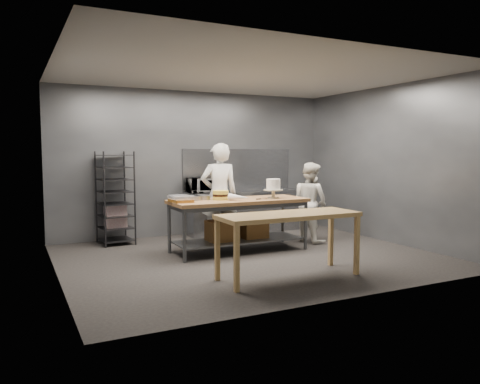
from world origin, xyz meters
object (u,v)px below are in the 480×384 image
object	(u,v)px
speed_rack	(115,199)
microwave	(201,185)
near_counter	(289,220)
layer_cake	(221,195)
chef_right	(310,202)
frosted_cake_stand	(273,186)
chef_behind	(219,195)
work_table	(237,219)

from	to	relation	value
speed_rack	microwave	distance (m)	1.79
speed_rack	near_counter	bearing A→B (deg)	-64.37
speed_rack	layer_cake	distance (m)	2.17
chef_right	microwave	size ratio (longest dim) A/B	2.84
near_counter	speed_rack	size ratio (longest dim) A/B	1.14
speed_rack	frosted_cake_stand	xyz separation A→B (m)	(2.41, -1.77, 0.28)
microwave	layer_cake	bearing A→B (deg)	-100.36
near_counter	layer_cake	xyz separation A→B (m)	(-0.20, 1.89, 0.19)
chef_right	microwave	distance (m)	2.27
microwave	chef_right	bearing A→B (deg)	-42.75
layer_cake	chef_behind	bearing A→B (deg)	68.30
chef_behind	frosted_cake_stand	distance (m)	1.07
work_table	layer_cake	xyz separation A→B (m)	(-0.30, 0.04, 0.43)
chef_right	layer_cake	bearing A→B (deg)	82.29
work_table	microwave	bearing A→B (deg)	89.93
near_counter	chef_behind	distance (m)	2.49
frosted_cake_stand	chef_behind	bearing A→B (deg)	132.00
work_table	speed_rack	xyz separation A→B (m)	(-1.77, 1.63, 0.28)
near_counter	speed_rack	bearing A→B (deg)	115.63
speed_rack	layer_cake	bearing A→B (deg)	-47.16
chef_behind	frosted_cake_stand	world-z (taller)	chef_behind
chef_right	frosted_cake_stand	distance (m)	1.13
microwave	frosted_cake_stand	distance (m)	1.96
microwave	layer_cake	distance (m)	1.69
work_table	chef_right	bearing A→B (deg)	6.22
frosted_cake_stand	layer_cake	xyz separation A→B (m)	(-0.94, 0.19, -0.14)
chef_behind	microwave	world-z (taller)	chef_behind
near_counter	chef_right	bearing A→B (deg)	48.96
chef_behind	chef_right	bearing A→B (deg)	175.11
near_counter	microwave	xyz separation A→B (m)	(0.11, 3.55, 0.24)
speed_rack	frosted_cake_stand	bearing A→B (deg)	-36.31
frosted_cake_stand	speed_rack	bearing A→B (deg)	143.69
speed_rack	frosted_cake_stand	size ratio (longest dim) A/B	5.08
near_counter	frosted_cake_stand	xyz separation A→B (m)	(0.74, 1.70, 0.32)
chef_right	layer_cake	world-z (taller)	chef_right
near_counter	speed_rack	distance (m)	3.85
microwave	layer_cake	size ratio (longest dim) A/B	1.99
chef_behind	chef_right	distance (m)	1.79
chef_behind	frosted_cake_stand	size ratio (longest dim) A/B	5.52
work_table	near_counter	size ratio (longest dim) A/B	1.20
work_table	frosted_cake_stand	world-z (taller)	frosted_cake_stand
speed_rack	frosted_cake_stand	world-z (taller)	speed_rack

